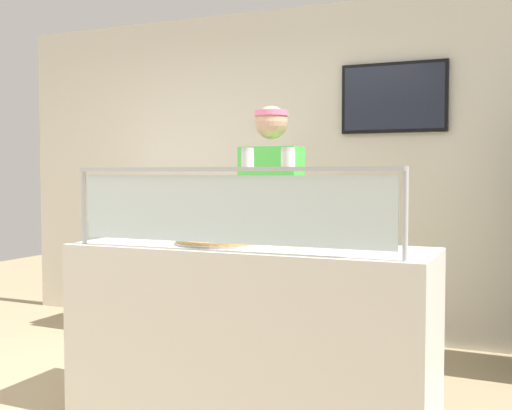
{
  "coord_description": "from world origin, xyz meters",
  "views": [
    {
      "loc": [
        2.31,
        -2.71,
        1.33
      ],
      "look_at": [
        0.98,
        0.36,
        1.16
      ],
      "focal_mm": 44.57,
      "sensor_mm": 36.0,
      "label": 1
    }
  ],
  "objects_px": {
    "worker_figure": "(272,224)",
    "parmesan_shaker": "(248,159)",
    "pizza_box_stack": "(141,204)",
    "pizza_server": "(214,237)",
    "pizza_tray": "(222,241)",
    "pepper_flake_shaker": "(288,158)"
  },
  "relations": [
    {
      "from": "pizza_tray",
      "to": "worker_figure",
      "type": "distance_m",
      "value": 0.68
    },
    {
      "from": "parmesan_shaker",
      "to": "pizza_box_stack",
      "type": "xyz_separation_m",
      "value": [
        -1.78,
        1.76,
        -0.33
      ]
    },
    {
      "from": "pizza_server",
      "to": "pepper_flake_shaker",
      "type": "distance_m",
      "value": 0.73
    },
    {
      "from": "pizza_server",
      "to": "worker_figure",
      "type": "height_order",
      "value": "worker_figure"
    },
    {
      "from": "pepper_flake_shaker",
      "to": "pizza_box_stack",
      "type": "height_order",
      "value": "pepper_flake_shaker"
    },
    {
      "from": "pepper_flake_shaker",
      "to": "worker_figure",
      "type": "bearing_deg",
      "value": 115.99
    },
    {
      "from": "pizza_tray",
      "to": "pizza_box_stack",
      "type": "bearing_deg",
      "value": 135.74
    },
    {
      "from": "worker_figure",
      "to": "pizza_box_stack",
      "type": "bearing_deg",
      "value": 152.75
    },
    {
      "from": "pizza_server",
      "to": "parmesan_shaker",
      "type": "relative_size",
      "value": 3.06
    },
    {
      "from": "pizza_server",
      "to": "pepper_flake_shaker",
      "type": "height_order",
      "value": "pepper_flake_shaker"
    },
    {
      "from": "pizza_tray",
      "to": "pepper_flake_shaker",
      "type": "xyz_separation_m",
      "value": [
        0.49,
        -0.3,
        0.43
      ]
    },
    {
      "from": "pizza_server",
      "to": "pizza_box_stack",
      "type": "distance_m",
      "value": 2.08
    },
    {
      "from": "pepper_flake_shaker",
      "to": "worker_figure",
      "type": "height_order",
      "value": "worker_figure"
    },
    {
      "from": "pizza_server",
      "to": "parmesan_shaker",
      "type": "height_order",
      "value": "parmesan_shaker"
    },
    {
      "from": "worker_figure",
      "to": "parmesan_shaker",
      "type": "bearing_deg",
      "value": -74.46
    },
    {
      "from": "pizza_server",
      "to": "parmesan_shaker",
      "type": "distance_m",
      "value": 0.59
    },
    {
      "from": "pizza_server",
      "to": "worker_figure",
      "type": "xyz_separation_m",
      "value": [
        0.05,
        0.7,
        0.02
      ]
    },
    {
      "from": "pizza_server",
      "to": "parmesan_shaker",
      "type": "bearing_deg",
      "value": -54.84
    },
    {
      "from": "pizza_server",
      "to": "pizza_tray",
      "type": "bearing_deg",
      "value": 12.82
    },
    {
      "from": "pizza_tray",
      "to": "pepper_flake_shaker",
      "type": "bearing_deg",
      "value": -31.48
    },
    {
      "from": "worker_figure",
      "to": "pizza_box_stack",
      "type": "height_order",
      "value": "worker_figure"
    },
    {
      "from": "pizza_tray",
      "to": "pepper_flake_shaker",
      "type": "distance_m",
      "value": 0.72
    }
  ]
}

